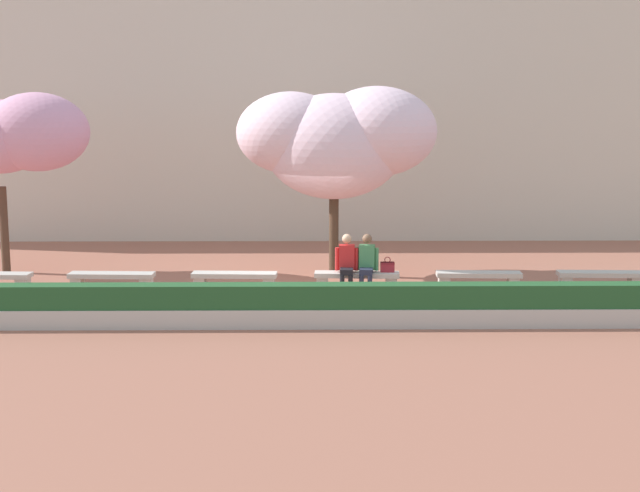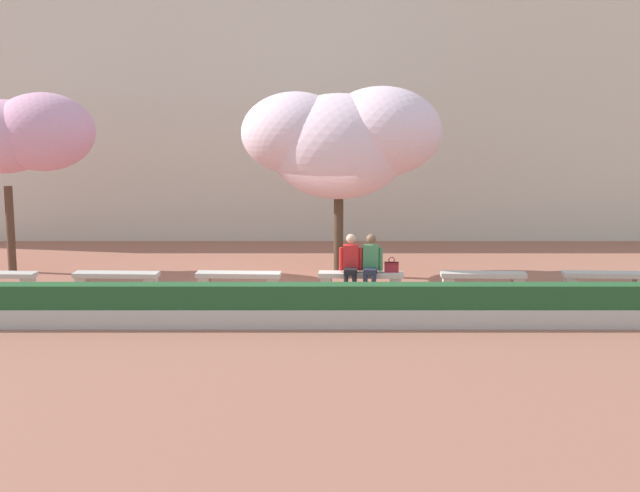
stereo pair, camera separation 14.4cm
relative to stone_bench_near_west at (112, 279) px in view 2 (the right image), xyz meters
name	(u,v)px [view 2 (the right image)]	position (x,y,z in m)	size (l,w,h in m)	color
ground_plane	(296,293)	(4.01, 0.00, -0.30)	(100.00, 100.00, 0.00)	#9E604C
building_facade	(302,119)	(4.01, 9.39, 3.30)	(30.41, 4.00, 7.22)	beige
stone_bench_near_west	(112,279)	(0.00, 0.00, 0.00)	(1.87, 0.51, 0.45)	#BCB7AD
stone_bench_center	(234,279)	(2.67, 0.00, 0.00)	(1.87, 0.51, 0.45)	#BCB7AD
stone_bench_near_east	(357,279)	(5.34, 0.00, 0.00)	(1.87, 0.51, 0.45)	#BCB7AD
stone_bench_east_end	(479,279)	(8.02, 0.00, 0.00)	(1.87, 0.51, 0.45)	#BCB7AD
stone_bench_far_east	(601,279)	(10.69, 0.00, 0.00)	(1.87, 0.51, 0.45)	#BCB7AD
person_seated_left	(347,262)	(5.12, -0.05, 0.39)	(0.51, 0.70, 1.29)	black
person_seated_right	(367,262)	(5.55, -0.05, 0.39)	(0.51, 0.71, 1.29)	black
handbag	(387,266)	(6.01, 0.02, 0.27)	(0.30, 0.15, 0.34)	#A3232D
cherry_tree_main	(339,139)	(5.00, 2.01, 2.97)	(4.73, 3.20, 4.50)	#473323
cherry_tree_secondary	(2,137)	(-3.08, 2.42, 3.00)	(4.28, 2.25, 4.36)	#513828
planter_hedge_foreground	(292,306)	(4.01, -3.00, 0.08)	(18.93, 0.50, 0.80)	#BCB7AD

